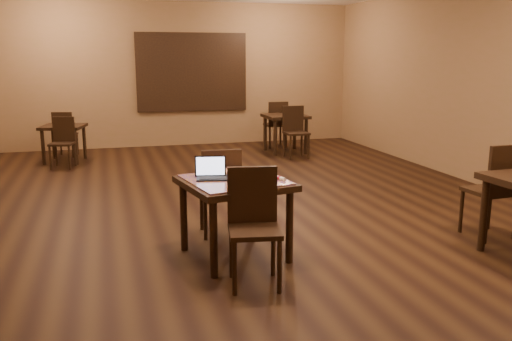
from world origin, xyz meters
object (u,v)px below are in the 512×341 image
object	(u,v)px
other_table_a_chair_far	(277,122)
other_table_c_chair_far	(497,185)
tiled_table	(235,190)
other_table_a_chair_near	(295,129)
other_table_b_chair_far	(64,131)
chair_main_near	(254,219)
chair_main_far	(221,187)
pizza_pan	(241,173)
other_table_b_chair_near	(63,139)
other_table_a	(285,121)
laptop	(212,173)
other_table_b	(63,131)

from	to	relation	value
other_table_a_chair_far	other_table_c_chair_far	bearing A→B (deg)	93.00
tiled_table	other_table_a_chair_near	xyz separation A→B (m)	(2.32, 4.77, -0.11)
other_table_b_chair_far	other_table_c_chair_far	distance (m)	7.75
other_table_a_chair_near	chair_main_near	bearing A→B (deg)	-114.16
other_table_a_chair_near	other_table_c_chair_far	world-z (taller)	other_table_c_chair_far
tiled_table	other_table_b_chair_far	world-z (taller)	other_table_b_chair_far
chair_main_far	other_table_a_chair_far	world-z (taller)	other_table_a_chair_far
other_table_a_chair_near	other_table_c_chair_far	size ratio (longest dim) A/B	0.95
pizza_pan	tiled_table	bearing A→B (deg)	-116.57
chair_main_far	other_table_c_chair_far	bearing A→B (deg)	166.32
other_table_a_chair_far	other_table_b_chair_near	size ratio (longest dim) A/B	1.12
other_table_a	other_table_a_chair_near	xyz separation A→B (m)	(-0.00, -0.56, -0.08)
other_table_a_chair_near	pizza_pan	bearing A→B (deg)	-116.88
laptop	other_table_a_chair_near	xyz separation A→B (m)	(2.52, 4.67, -0.27)
pizza_pan	other_table_b_chair_far	world-z (taller)	other_table_b_chair_far
chair_main_near	tiled_table	bearing A→B (deg)	100.83
other_table_a_chair_far	other_table_b	xyz separation A→B (m)	(-4.19, -0.42, 0.01)
chair_main_far	other_table_a_chair_far	distance (m)	5.77
chair_main_far	laptop	bearing A→B (deg)	72.99
tiled_table	pizza_pan	xyz separation A→B (m)	(0.12, 0.24, 0.11)
tiled_table	pizza_pan	size ratio (longest dim) A/B	2.90
other_table_a	other_table_c_chair_far	distance (m)	5.58
other_table_a	other_table_b_chair_near	bearing A→B (deg)	-175.96
other_table_a	other_table_a_chair_near	world-z (taller)	other_table_a_chair_near
tiled_table	other_table_b_chair_near	size ratio (longest dim) A/B	1.25
tiled_table	other_table_b_chair_near	xyz separation A→B (m)	(-1.85, 4.96, -0.17)
other_table_a	other_table_b_chair_far	size ratio (longest dim) A/B	0.94
other_table_a_chair_near	other_table_a_chair_far	world-z (taller)	same
pizza_pan	other_table_c_chair_far	distance (m)	2.68
chair_main_near	other_table_a_chair_near	xyz separation A→B (m)	(2.30, 5.38, -0.01)
tiled_table	other_table_b_chair_far	xyz separation A→B (m)	(-1.88, 5.97, -0.17)
chair_main_far	other_table_b	xyz separation A→B (m)	(-1.86, 4.85, 0.02)
tiled_table	laptop	bearing A→B (deg)	142.75
other_table_a_chair_near	other_table_b	world-z (taller)	other_table_a_chair_near
pizza_pan	other_table_b	xyz separation A→B (m)	(-1.99, 5.23, -0.21)
other_table_a_chair_near	other_table_b	size ratio (longest dim) A/B	1.13
chair_main_far	chair_main_near	bearing A→B (deg)	94.46
laptop	other_table_a	distance (m)	5.81
laptop	other_table_a_chair_near	world-z (taller)	other_table_a_chair_near
chair_main_far	other_table_c_chair_far	xyz separation A→B (m)	(2.75, -0.85, 0.04)
tiled_table	other_table_a_chair_near	size ratio (longest dim) A/B	1.12
other_table_a_chair_far	other_table_c_chair_far	distance (m)	6.15
other_table_a	other_table_b_chair_near	distance (m)	4.19
tiled_table	chair_main_near	size ratio (longest dim) A/B	1.10
pizza_pan	other_table_a	xyz separation A→B (m)	(2.20, 5.09, -0.15)
pizza_pan	other_table_c_chair_far	world-z (taller)	other_table_c_chair_far
tiled_table	pizza_pan	world-z (taller)	pizza_pan
laptop	other_table_b_chair_far	xyz separation A→B (m)	(-1.68, 5.88, -0.33)
laptop	other_table_a_chair_near	bearing A→B (deg)	73.37
other_table_b	other_table_c_chair_far	xyz separation A→B (m)	(4.61, -5.71, 0.02)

